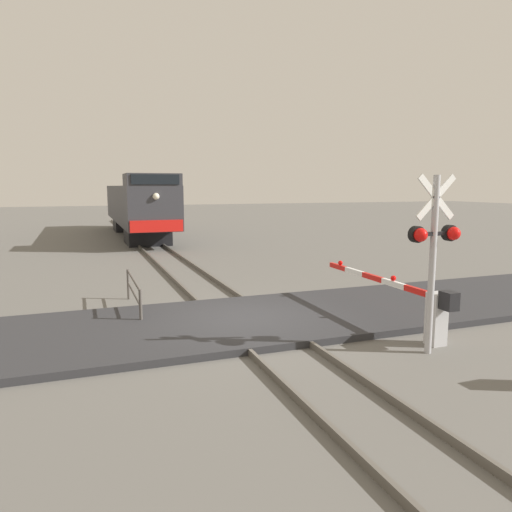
{
  "coord_description": "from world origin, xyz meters",
  "views": [
    {
      "loc": [
        -3.96,
        -11.35,
        3.53
      ],
      "look_at": [
        0.87,
        1.63,
        1.5
      ],
      "focal_mm": 33.59,
      "sensor_mm": 36.0,
      "label": 1
    }
  ],
  "objects_px": {
    "locomotive": "(138,206)",
    "crossing_signal": "(434,245)",
    "crossing_gate": "(419,304)",
    "guard_railing": "(134,289)"
  },
  "relations": [
    {
      "from": "crossing_signal",
      "to": "crossing_gate",
      "type": "height_order",
      "value": "crossing_signal"
    },
    {
      "from": "locomotive",
      "to": "crossing_signal",
      "type": "relative_size",
      "value": 4.64
    },
    {
      "from": "locomotive",
      "to": "crossing_gate",
      "type": "bearing_deg",
      "value": -82.34
    },
    {
      "from": "crossing_gate",
      "to": "guard_railing",
      "type": "relative_size",
      "value": 1.66
    },
    {
      "from": "crossing_gate",
      "to": "locomotive",
      "type": "bearing_deg",
      "value": 97.66
    },
    {
      "from": "locomotive",
      "to": "crossing_signal",
      "type": "xyz_separation_m",
      "value": [
        2.91,
        -26.45,
        0.17
      ]
    },
    {
      "from": "locomotive",
      "to": "guard_railing",
      "type": "relative_size",
      "value": 5.5
    },
    {
      "from": "crossing_gate",
      "to": "guard_railing",
      "type": "distance_m",
      "value": 7.65
    },
    {
      "from": "locomotive",
      "to": "crossing_signal",
      "type": "distance_m",
      "value": 26.61
    },
    {
      "from": "locomotive",
      "to": "guard_railing",
      "type": "xyz_separation_m",
      "value": [
        -2.58,
        -20.71,
        -1.52
      ]
    }
  ]
}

